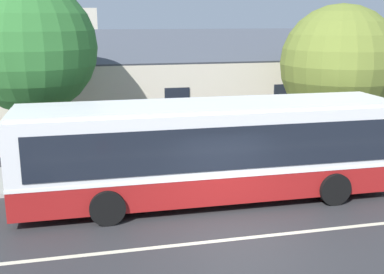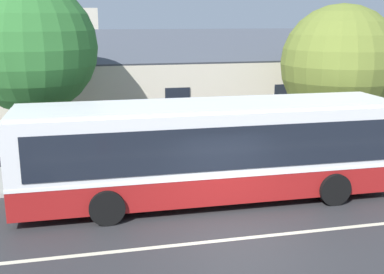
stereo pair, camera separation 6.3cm
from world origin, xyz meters
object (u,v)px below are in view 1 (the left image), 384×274
object	(u,v)px
street_tree_primary	(337,67)
bus_stop_sign	(360,125)
street_tree_secondary	(29,53)
transit_bus	(210,149)

from	to	relation	value
street_tree_primary	bus_stop_sign	size ratio (longest dim) A/B	2.57
street_tree_primary	street_tree_secondary	size ratio (longest dim) A/B	0.90
transit_bus	street_tree_secondary	xyz separation A→B (m)	(-5.51, 4.17, 2.73)
transit_bus	bus_stop_sign	xyz separation A→B (m)	(6.47, 2.09, -0.02)
transit_bus	bus_stop_sign	size ratio (longest dim) A/B	4.94
street_tree_primary	street_tree_secondary	bearing A→B (deg)	178.78
street_tree_primary	street_tree_secondary	xyz separation A→B (m)	(-11.89, 0.25, 0.74)
transit_bus	street_tree_secondary	size ratio (longest dim) A/B	1.72
transit_bus	street_tree_primary	size ratio (longest dim) A/B	1.92
street_tree_secondary	transit_bus	bearing A→B (deg)	-37.13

